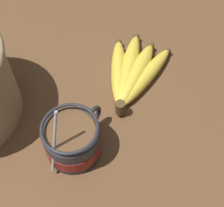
{
  "coord_description": "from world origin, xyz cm",
  "views": [
    {
      "loc": [
        -24.95,
        -18.79,
        58.53
      ],
      "look_at": [
        2.84,
        1.43,
        7.76
      ],
      "focal_mm": 50.0,
      "sensor_mm": 36.0,
      "label": 1
    }
  ],
  "objects": [
    {
      "name": "coffee_mug",
      "position": [
        -7.95,
        2.44,
        7.77
      ],
      "size": [
        14.54,
        10.38,
        16.04
      ],
      "color": "#28282D",
      "rests_on": "table"
    },
    {
      "name": "table",
      "position": [
        0.0,
        0.0,
        1.95
      ],
      "size": [
        114.71,
        114.71,
        3.9
      ],
      "color": "brown",
      "rests_on": "ground"
    },
    {
      "name": "banana_bunch",
      "position": [
        13.43,
        3.57,
        5.63
      ],
      "size": [
        21.8,
        13.92,
        4.09
      ],
      "color": "#4C381E",
      "rests_on": "table"
    }
  ]
}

